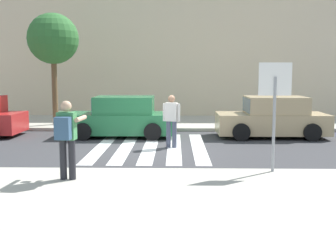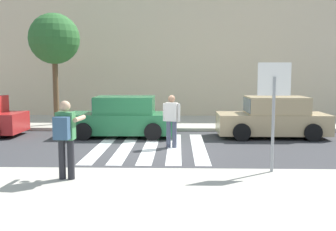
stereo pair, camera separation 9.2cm
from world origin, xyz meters
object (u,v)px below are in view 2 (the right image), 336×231
object	(u,v)px
parked_car_tan	(273,118)
pedestrian_crossing	(172,118)
street_tree_west	(54,39)
stop_sign	(274,93)
photographer_with_backpack	(65,133)
parked_car_green	(122,118)

from	to	relation	value
parked_car_tan	pedestrian_crossing	bearing A→B (deg)	-150.48
pedestrian_crossing	street_tree_west	bearing A→B (deg)	138.80
parked_car_tan	stop_sign	bearing A→B (deg)	-103.54
photographer_with_backpack	street_tree_west	world-z (taller)	street_tree_west
parked_car_tan	street_tree_west	size ratio (longest dim) A/B	0.84
photographer_with_backpack	pedestrian_crossing	distance (m)	4.93
pedestrian_crossing	stop_sign	bearing A→B (deg)	-55.83
parked_car_green	parked_car_tan	size ratio (longest dim) A/B	1.00
stop_sign	street_tree_west	distance (m)	11.34
photographer_with_backpack	pedestrian_crossing	xyz separation A→B (m)	(2.22, 4.39, -0.19)
photographer_with_backpack	street_tree_west	size ratio (longest dim) A/B	0.35
photographer_with_backpack	street_tree_west	xyz separation A→B (m)	(-3.00, 8.97, 2.72)
photographer_with_backpack	parked_car_green	distance (m)	6.58
parked_car_green	street_tree_west	size ratio (longest dim) A/B	0.84
stop_sign	parked_car_green	xyz separation A→B (m)	(-4.35, 5.74, -1.28)
pedestrian_crossing	parked_car_tan	bearing A→B (deg)	29.52
parked_car_green	parked_car_tan	distance (m)	5.74
parked_car_green	street_tree_west	world-z (taller)	street_tree_west
photographer_with_backpack	parked_car_green	xyz separation A→B (m)	(0.30, 6.55, -0.44)
stop_sign	photographer_with_backpack	size ratio (longest dim) A/B	1.48
stop_sign	parked_car_tan	distance (m)	6.04
stop_sign	pedestrian_crossing	size ratio (longest dim) A/B	1.48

